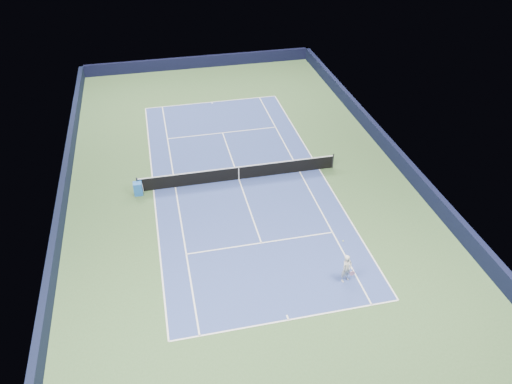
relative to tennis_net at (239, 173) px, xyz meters
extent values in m
plane|color=#36542E|center=(0.00, 0.00, -0.50)|extent=(40.00, 40.00, 0.00)
cube|color=black|center=(0.00, 19.82, 0.05)|extent=(22.00, 0.35, 1.10)
cube|color=black|center=(10.82, 0.00, 0.05)|extent=(0.35, 40.00, 1.10)
cube|color=black|center=(-10.82, 0.00, 0.05)|extent=(0.35, 40.00, 1.10)
cube|color=navy|center=(0.00, 0.00, -0.50)|extent=(10.97, 23.77, 0.01)
cube|color=white|center=(0.00, 11.88, -0.50)|extent=(10.97, 0.08, 0.00)
cube|color=white|center=(0.00, -11.88, -0.50)|extent=(10.97, 0.08, 0.00)
cube|color=white|center=(5.49, 0.00, -0.50)|extent=(0.08, 23.77, 0.00)
cube|color=white|center=(-5.49, 0.00, -0.50)|extent=(0.08, 23.77, 0.00)
cube|color=white|center=(4.12, 0.00, -0.50)|extent=(0.08, 23.77, 0.00)
cube|color=white|center=(-4.12, 0.00, -0.50)|extent=(0.08, 23.77, 0.00)
cube|color=white|center=(0.00, 6.40, -0.50)|extent=(8.23, 0.08, 0.00)
cube|color=white|center=(0.00, -6.40, -0.50)|extent=(8.23, 0.08, 0.00)
cube|color=white|center=(0.00, 0.00, -0.50)|extent=(0.08, 12.80, 0.00)
cube|color=white|center=(0.00, 11.73, -0.50)|extent=(0.08, 0.30, 0.00)
cube|color=white|center=(0.00, -11.73, -0.50)|extent=(0.08, 0.30, 0.00)
cylinder|color=black|center=(-6.40, 0.00, 0.03)|extent=(0.10, 0.10, 1.07)
cylinder|color=black|center=(6.40, 0.00, 0.03)|extent=(0.10, 0.10, 1.07)
cube|color=black|center=(0.00, 0.00, -0.05)|extent=(12.80, 0.03, 0.91)
cube|color=white|center=(0.00, 0.00, 0.44)|extent=(12.80, 0.04, 0.06)
cube|color=white|center=(0.00, 0.00, -0.05)|extent=(0.05, 0.04, 0.91)
cube|color=#1D59AF|center=(-6.40, -0.26, -0.08)|extent=(0.53, 0.48, 0.86)
cube|color=silver|center=(-6.11, -0.26, -0.05)|extent=(0.06, 0.38, 0.38)
imported|color=silver|center=(3.45, -10.06, 0.31)|extent=(0.70, 0.59, 1.62)
cylinder|color=pink|center=(3.77, -10.11, 0.20)|extent=(0.03, 0.03, 0.27)
cylinder|color=black|center=(3.77, -10.11, -0.04)|extent=(0.27, 0.02, 0.27)
cylinder|color=pink|center=(3.77, -10.11, -0.04)|extent=(0.29, 0.03, 0.29)
sphere|color=#BAD12C|center=(3.55, -9.06, 1.23)|extent=(0.07, 0.07, 0.07)
camera|label=1|loc=(-4.81, -26.45, 17.63)|focal=35.00mm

